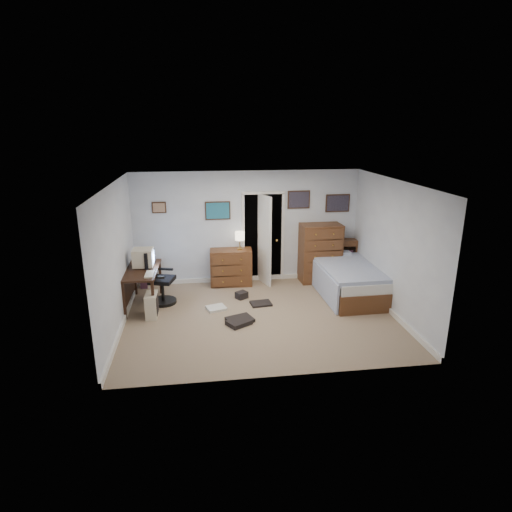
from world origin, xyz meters
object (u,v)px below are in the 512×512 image
at_px(office_chair, 159,283).
at_px(computer_desk, 138,278).
at_px(tall_dresser, 320,253).
at_px(bed, 347,279).
at_px(low_dresser, 231,267).

bearing_deg(office_chair, computer_desk, -151.84).
distance_m(tall_dresser, bed, 0.98).
height_order(low_dresser, bed, low_dresser).
distance_m(office_chair, tall_dresser, 3.63).
bearing_deg(computer_desk, low_dresser, 27.88).
distance_m(computer_desk, low_dresser, 2.12).
xyz_separation_m(low_dresser, tall_dresser, (2.02, -0.02, 0.26)).
xyz_separation_m(low_dresser, bed, (2.38, -0.88, -0.07)).
relative_size(office_chair, low_dresser, 1.19).
bearing_deg(low_dresser, computer_desk, -150.15).
height_order(office_chair, low_dresser, office_chair).
bearing_deg(computer_desk, tall_dresser, 14.70).
relative_size(computer_desk, bed, 0.60).
bearing_deg(bed, office_chair, 178.21).
relative_size(computer_desk, low_dresser, 1.46).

